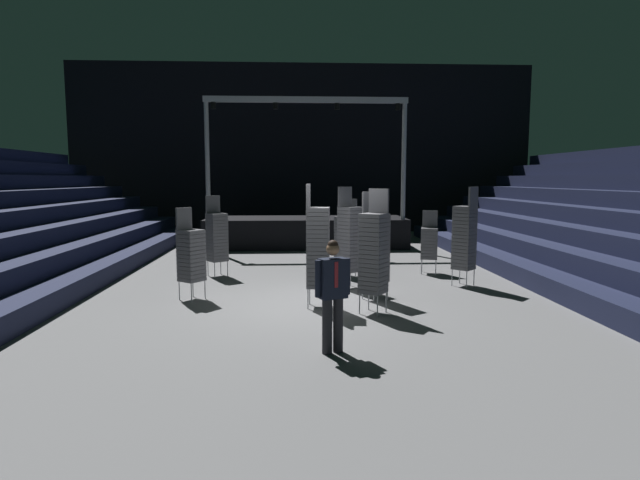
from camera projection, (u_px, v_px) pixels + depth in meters
The scene contains 13 objects.
ground_plane at pixel (317, 307), 10.76m from camera, with size 22.00×30.00×0.10m, color slate.
arena_end_wall at pixel (303, 149), 25.17m from camera, with size 22.00×0.30×8.00m, color black.
stage_riser at pixel (306, 230), 20.05m from camera, with size 7.50×2.79×5.44m.
man_with_tie at pixel (333, 290), 7.69m from camera, with size 0.56×0.36×1.69m.
chair_stack_front_left at pixel (318, 246), 10.46m from camera, with size 0.49×0.49×2.48m.
chair_stack_front_right at pixel (350, 238), 12.29m from camera, with size 0.62×0.62×2.39m.
chair_stack_mid_left at pixel (429, 242), 14.27m from camera, with size 0.54×0.54×1.71m.
chair_stack_mid_right at pixel (374, 252), 9.97m from camera, with size 0.61×0.61×2.39m.
chair_stack_mid_centre at pixel (191, 254), 11.15m from camera, with size 0.62×0.62×1.96m.
chair_stack_rear_left at pixel (346, 238), 13.84m from camera, with size 0.62×0.62×2.05m.
chair_stack_rear_right at pixel (465, 237), 12.56m from camera, with size 0.62×0.62×2.39m.
chair_stack_rear_centre at pixel (375, 246), 11.11m from camera, with size 0.60×0.60×2.31m.
chair_stack_aisle_left at pixel (217, 236), 13.84m from camera, with size 0.61×0.61×2.14m.
Camera 1 is at (-0.46, -10.52, 2.58)m, focal length 29.41 mm.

